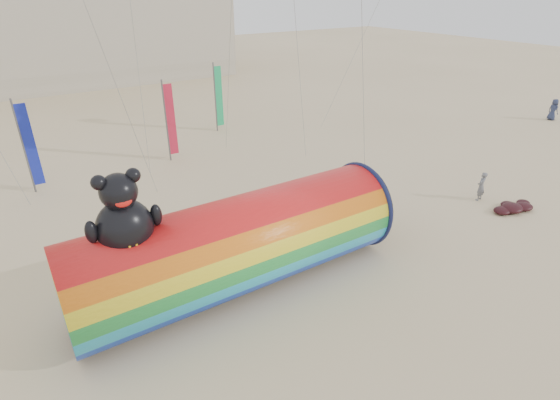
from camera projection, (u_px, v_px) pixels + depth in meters
ground at (290, 270)px, 17.67m from camera, size 160.00×160.00×0.00m
windsock_assembly at (239, 242)px, 16.04m from camera, size 12.26×3.73×5.65m
kite_handler at (481, 186)px, 23.01m from camera, size 0.63×0.47×1.59m
fabric_bundle at (513, 207)px, 22.22m from camera, size 2.62×1.35×0.41m
festival_banners at (150, 118)px, 27.97m from camera, size 14.00×4.69×5.20m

